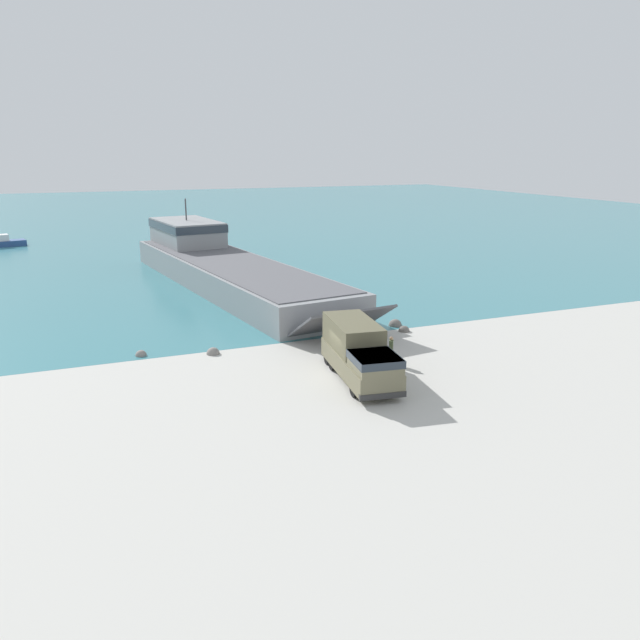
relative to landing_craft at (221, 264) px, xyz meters
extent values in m
plane|color=#B7B5AD|center=(0.46, -29.33, -1.88)|extent=(240.00, 240.00, 0.00)
cube|color=teal|center=(0.46, 67.91, -1.88)|extent=(240.00, 180.00, 0.01)
cube|color=gray|center=(0.37, -2.74, -0.65)|extent=(13.08, 38.24, 2.47)
cube|color=#56565B|center=(0.37, -2.74, 0.63)|extent=(12.24, 36.67, 0.08)
cube|color=gray|center=(-1.39, 10.14, 1.98)|extent=(7.03, 11.17, 2.79)
cube|color=#28333D|center=(-1.39, 10.14, 2.81)|extent=(7.20, 11.29, 0.84)
cylinder|color=#3F3F42|center=(-1.39, 10.14, 4.58)|extent=(0.16, 0.16, 2.40)
cube|color=#56565B|center=(3.14, -23.02, -0.47)|extent=(7.28, 4.43, 2.24)
cube|color=#6B664C|center=(0.92, -30.45, -0.96)|extent=(3.55, 8.26, 1.13)
cube|color=#6B664C|center=(0.57, -33.06, 0.02)|extent=(2.70, 3.01, 0.84)
cube|color=#28333D|center=(0.57, -33.06, 0.23)|extent=(2.78, 3.05, 0.42)
cube|color=brown|center=(1.10, -29.10, 0.44)|extent=(3.06, 5.35, 1.69)
cube|color=#2D2D2D|center=(0.40, -34.33, -1.37)|extent=(2.57, 0.58, 0.32)
cylinder|color=black|center=(1.62, -33.04, -1.33)|extent=(0.53, 1.15, 1.11)
cylinder|color=black|center=(-0.44, -32.77, -1.33)|extent=(0.53, 1.15, 1.11)
cylinder|color=black|center=(2.20, -28.68, -1.33)|extent=(0.53, 1.15, 1.11)
cylinder|color=black|center=(0.15, -28.40, -1.33)|extent=(0.53, 1.15, 1.11)
cylinder|color=black|center=(2.35, -27.58, -1.33)|extent=(0.53, 1.15, 1.11)
cylinder|color=black|center=(0.30, -27.31, -1.33)|extent=(0.53, 1.15, 1.11)
cylinder|color=#475638|center=(3.94, -28.68, -1.45)|extent=(0.14, 0.14, 0.86)
cylinder|color=#475638|center=(3.84, -28.83, -1.45)|extent=(0.14, 0.14, 0.86)
cube|color=#475638|center=(3.89, -28.75, -0.69)|extent=(0.44, 0.50, 0.68)
sphere|color=tan|center=(3.89, -28.75, -0.23)|extent=(0.23, 0.23, 0.23)
sphere|color=#66605B|center=(8.26, -22.70, -1.88)|extent=(0.83, 0.83, 0.83)
sphere|color=#66605B|center=(8.39, -21.13, -1.88)|extent=(1.02, 1.02, 1.02)
sphere|color=gray|center=(-5.94, -22.65, -1.88)|extent=(0.87, 0.87, 0.87)
sphere|color=gray|center=(-10.35, -21.23, -1.88)|extent=(0.73, 0.73, 0.73)
camera|label=1|loc=(-14.02, -61.17, 10.94)|focal=35.00mm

